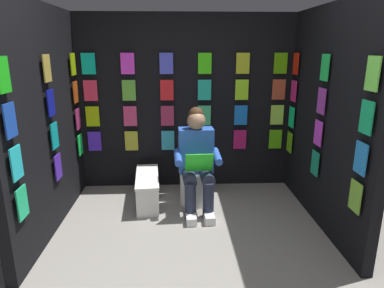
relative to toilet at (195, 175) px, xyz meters
name	(u,v)px	position (x,y,z in m)	size (l,w,h in m)	color
ground_plane	(193,283)	(0.10, 1.57, -0.33)	(30.00, 30.00, 0.00)	gray
display_wall_back	(186,103)	(0.10, -0.55, 0.81)	(2.87, 0.14, 2.26)	black
display_wall_left	(328,119)	(-1.34, 0.54, 0.81)	(0.14, 2.07, 2.26)	black
display_wall_right	(44,121)	(1.53, 0.54, 0.81)	(0.14, 2.07, 2.26)	black
toilet	(195,175)	(0.00, 0.00, 0.00)	(0.41, 0.56, 0.77)	white
person_reading	(197,160)	(-0.01, 0.23, 0.27)	(0.54, 0.70, 1.19)	blue
comic_longbox_near	(148,189)	(0.58, 0.06, -0.15)	(0.33, 0.83, 0.36)	white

